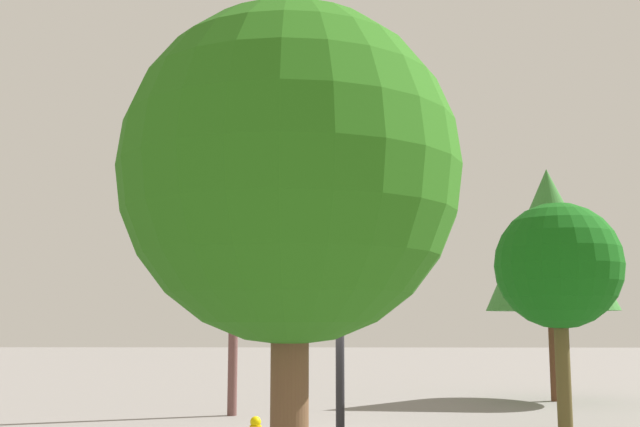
% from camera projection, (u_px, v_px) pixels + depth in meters
% --- Properties ---
extents(signal_pole_assembly, '(5.23, 1.66, 7.38)m').
position_uv_depth(signal_pole_assembly, '(325.00, 197.00, 16.23)').
color(signal_pole_assembly, black).
rests_on(signal_pole_assembly, ground_plane).
extents(utility_pole, '(0.83, 1.70, 8.75)m').
position_uv_depth(utility_pole, '(234.00, 260.00, 22.50)').
color(utility_pole, brown).
rests_on(utility_pole, ground_plane).
extents(tree_near, '(3.59, 3.59, 6.07)m').
position_uv_depth(tree_near, '(291.00, 176.00, 7.94)').
color(tree_near, brown).
rests_on(tree_near, ground_plane).
extents(tree_mid, '(4.51, 4.51, 8.08)m').
position_uv_depth(tree_mid, '(549.00, 239.00, 26.51)').
color(tree_mid, brown).
rests_on(tree_mid, ground_plane).
extents(tree_far, '(3.15, 3.15, 5.68)m').
position_uv_depth(tree_far, '(558.00, 267.00, 18.79)').
color(tree_far, brown).
rests_on(tree_far, ground_plane).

